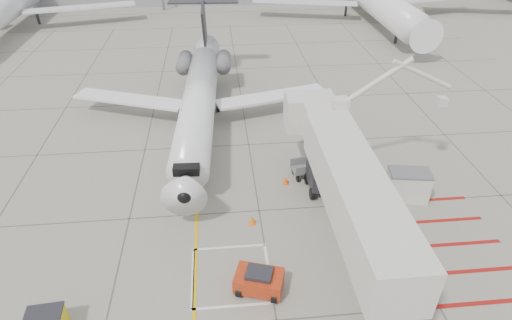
{
  "coord_description": "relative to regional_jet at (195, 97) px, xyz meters",
  "views": [
    {
      "loc": [
        -2.18,
        -16.48,
        17.42
      ],
      "look_at": [
        0.0,
        6.0,
        2.5
      ],
      "focal_mm": 30.0,
      "sensor_mm": 36.0,
      "label": 1
    }
  ],
  "objects": [
    {
      "name": "ground_plane",
      "position": [
        3.88,
        -13.1,
        -3.75
      ],
      "size": [
        260.0,
        260.0,
        0.0
      ],
      "primitive_type": "plane",
      "color": "gray",
      "rests_on": "ground"
    },
    {
      "name": "regional_jet",
      "position": [
        0.0,
        0.0,
        0.0
      ],
      "size": [
        24.16,
        29.78,
        7.51
      ],
      "primitive_type": null,
      "rotation": [
        0.0,
        0.0,
        -0.05
      ],
      "color": "white",
      "rests_on": "ground_plane"
    },
    {
      "name": "jet_bridge",
      "position": [
        8.36,
        -13.04,
        -0.16
      ],
      "size": [
        8.57,
        18.01,
        7.19
      ],
      "primitive_type": null,
      "rotation": [
        0.0,
        0.0,
        -0.0
      ],
      "color": "silver",
      "rests_on": "ground_plane"
    },
    {
      "name": "pushback_tug",
      "position": [
        3.25,
        -15.21,
        -3.06
      ],
      "size": [
        2.7,
        2.12,
        1.38
      ],
      "primitive_type": null,
      "rotation": [
        0.0,
        0.0,
        -0.31
      ],
      "color": "#AE2C10",
      "rests_on": "ground_plane"
    },
    {
      "name": "baggage_cart",
      "position": [
        7.54,
        -5.66,
        -3.12
      ],
      "size": [
        2.17,
        1.56,
        1.26
      ],
      "primitive_type": null,
      "rotation": [
        0.0,
        0.0,
        0.16
      ],
      "color": "slate",
      "rests_on": "ground_plane"
    },
    {
      "name": "ground_power_unit",
      "position": [
        13.5,
        -8.68,
        -2.75
      ],
      "size": [
        2.75,
        1.87,
        2.01
      ],
      "primitive_type": null,
      "rotation": [
        0.0,
        0.0,
        -0.16
      ],
      "color": "silver",
      "rests_on": "ground_plane"
    },
    {
      "name": "cone_nose",
      "position": [
        3.36,
        -10.26,
        -3.47
      ],
      "size": [
        0.41,
        0.41,
        0.57
      ],
      "primitive_type": "cone",
      "color": "orange",
      "rests_on": "ground_plane"
    },
    {
      "name": "cone_side",
      "position": [
        6.0,
        -6.43,
        -3.48
      ],
      "size": [
        0.4,
        0.4,
        0.55
      ],
      "primitive_type": "cone",
      "color": "#E64F0C",
      "rests_on": "ground_plane"
    }
  ]
}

